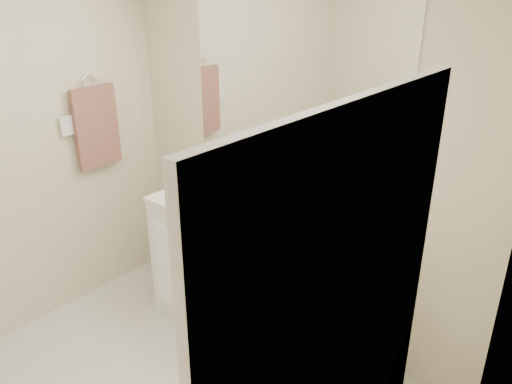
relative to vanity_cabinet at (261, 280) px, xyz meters
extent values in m
cube|color=beige|center=(0.00, 0.28, 0.77)|extent=(2.60, 0.02, 2.40)
cube|color=beige|center=(1.30, -1.02, 0.77)|extent=(0.02, 2.60, 2.40)
cube|color=white|center=(0.00, 0.00, 0.00)|extent=(1.50, 0.55, 0.85)
cube|color=white|center=(0.00, 0.00, 0.44)|extent=(1.52, 0.57, 0.03)
cube|color=silver|center=(0.00, 0.26, 0.50)|extent=(1.52, 0.03, 0.08)
cylinder|color=beige|center=(0.00, -0.02, 0.44)|extent=(0.37, 0.37, 0.02)
cylinder|color=silver|center=(0.00, 0.16, 0.51)|extent=(0.02, 0.02, 0.11)
cube|color=white|center=(0.00, 0.27, 1.14)|extent=(1.48, 0.01, 1.20)
cylinder|color=#211592|center=(-0.13, 0.13, 0.52)|extent=(0.09, 0.09, 0.12)
cylinder|color=tan|center=(0.17, 0.10, 0.51)|extent=(0.10, 0.10, 0.11)
cylinder|color=#FC428F|center=(0.18, 0.10, 0.60)|extent=(0.01, 0.04, 0.19)
cylinder|color=#0E7AA9|center=(0.41, 0.06, 0.55)|extent=(0.10, 0.10, 0.20)
cube|color=white|center=(0.47, -0.08, 0.46)|extent=(0.11, 0.09, 0.01)
cube|color=#97DA35|center=(0.47, -0.08, 0.48)|extent=(0.07, 0.05, 0.03)
cube|color=orange|center=(0.13, -0.21, 0.46)|extent=(0.14, 0.04, 0.01)
cylinder|color=#26262B|center=(-0.46, -0.14, 0.47)|extent=(0.06, 0.06, 0.04)
cylinder|color=white|center=(-0.26, 0.10, 0.55)|extent=(0.07, 0.07, 0.18)
imported|color=white|center=(-0.23, 0.17, 0.55)|extent=(0.08, 0.08, 0.19)
imported|color=#EFE5C3|center=(-0.35, 0.20, 0.55)|extent=(0.10, 0.11, 0.18)
imported|color=#F2E25E|center=(-0.45, 0.20, 0.54)|extent=(0.14, 0.14, 0.17)
imported|color=#A88B44|center=(-0.56, 0.13, 0.48)|extent=(0.25, 0.25, 0.05)
cylinder|color=black|center=(-0.54, 0.13, 0.54)|extent=(0.14, 0.08, 0.07)
torus|color=silver|center=(-1.27, -0.25, 1.12)|extent=(0.01, 0.11, 0.11)
cube|color=brown|center=(-1.25, -0.25, 0.82)|extent=(0.04, 0.32, 0.55)
cube|color=silver|center=(-1.27, -0.45, 0.88)|extent=(0.01, 0.08, 0.13)
camera|label=1|loc=(1.70, -2.07, 1.76)|focal=35.00mm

